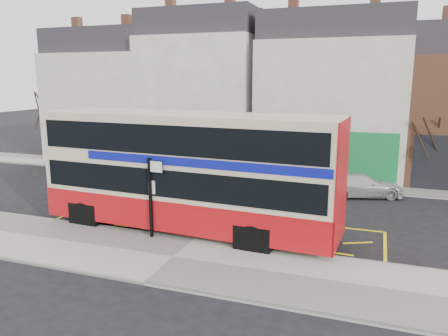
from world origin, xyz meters
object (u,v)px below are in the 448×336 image
at_px(car_grey, 219,172).
at_px(car_white, 361,185).
at_px(double_decker_bus, 188,171).
at_px(bus_stop_post, 152,190).
at_px(street_tree_left, 49,100).
at_px(street_tree_right, 425,126).
at_px(car_silver, 88,163).

distance_m(car_grey, car_white, 8.13).
xyz_separation_m(double_decker_bus, bus_stop_post, (-0.91, -1.42, -0.55)).
height_order(double_decker_bus, car_white, double_decker_bus).
distance_m(double_decker_bus, car_grey, 8.49).
height_order(bus_stop_post, car_grey, bus_stop_post).
bearing_deg(car_white, double_decker_bus, 122.94).
bearing_deg(bus_stop_post, car_grey, 99.64).
distance_m(street_tree_left, street_tree_right, 26.32).
relative_size(car_silver, street_tree_right, 0.78).
bearing_deg(car_grey, bus_stop_post, -171.95).
bearing_deg(street_tree_left, bus_stop_post, -39.05).
relative_size(bus_stop_post, street_tree_right, 0.58).
height_order(car_silver, car_grey, car_grey).
xyz_separation_m(double_decker_bus, car_silver, (-11.04, 8.13, -1.87)).
distance_m(car_white, street_tree_left, 23.74).
height_order(double_decker_bus, car_silver, double_decker_bus).
distance_m(double_decker_bus, street_tree_right, 14.43).
distance_m(bus_stop_post, car_white, 12.10).
distance_m(car_silver, street_tree_left, 7.63).
bearing_deg(street_tree_left, double_decker_bus, -34.29).
xyz_separation_m(car_silver, street_tree_right, (20.60, 2.62, 2.96)).
bearing_deg(street_tree_left, car_white, -8.17).
bearing_deg(car_white, car_silver, 71.34).
height_order(car_grey, street_tree_left, street_tree_left).
distance_m(car_white, street_tree_right, 5.11).
relative_size(double_decker_bus, bus_stop_post, 3.94).
distance_m(bus_stop_post, street_tree_right, 16.14).
bearing_deg(double_decker_bus, bus_stop_post, -119.68).
bearing_deg(car_grey, street_tree_right, -73.40).
bearing_deg(car_grey, street_tree_left, 81.07).
distance_m(double_decker_bus, car_silver, 13.83).
xyz_separation_m(bus_stop_post, street_tree_right, (10.48, 12.17, 1.64)).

